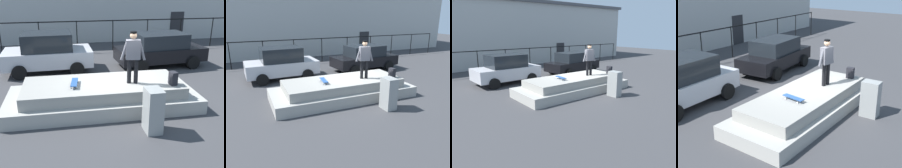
% 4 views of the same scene
% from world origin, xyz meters
% --- Properties ---
extents(ground_plane, '(60.00, 60.00, 0.00)m').
position_xyz_m(ground_plane, '(0.00, 0.00, 0.00)').
color(ground_plane, '#38383A').
extents(concrete_ledge, '(6.35, 2.48, 0.85)m').
position_xyz_m(concrete_ledge, '(-0.67, -0.39, 0.38)').
color(concrete_ledge, '#9E9B93').
rests_on(concrete_ledge, ground_plane).
extents(skateboarder, '(0.83, 0.32, 1.70)m').
position_xyz_m(skateboarder, '(0.29, -0.59, 1.83)').
color(skateboarder, black).
rests_on(skateboarder, concrete_ledge).
extents(skateboard, '(0.29, 0.81, 0.12)m').
position_xyz_m(skateboard, '(-1.61, -0.48, 0.95)').
color(skateboard, '#264C8C').
rests_on(skateboard, concrete_ledge).
extents(backpack, '(0.24, 0.31, 0.43)m').
position_xyz_m(backpack, '(1.55, -0.97, 1.07)').
color(backpack, black).
rests_on(backpack, concrete_ledge).
extents(car_silver_sedan_near, '(4.09, 2.29, 1.83)m').
position_xyz_m(car_silver_sedan_near, '(-2.64, 3.85, 0.92)').
color(car_silver_sedan_near, '#B7B7BC').
rests_on(car_silver_sedan_near, ground_plane).
extents(car_black_sedan_mid, '(4.51, 2.38, 1.65)m').
position_xyz_m(car_black_sedan_mid, '(2.83, 3.79, 0.84)').
color(car_black_sedan_mid, black).
rests_on(car_black_sedan_mid, ground_plane).
extents(utility_box, '(0.46, 0.61, 1.28)m').
position_xyz_m(utility_box, '(0.47, -2.28, 0.64)').
color(utility_box, gray).
rests_on(utility_box, ground_plane).
extents(fence_row, '(24.06, 0.06, 1.86)m').
position_xyz_m(fence_row, '(-0.00, 7.43, 1.30)').
color(fence_row, black).
rests_on(fence_row, ground_plane).
extents(warehouse_building, '(31.90, 8.82, 6.17)m').
position_xyz_m(warehouse_building, '(0.00, 14.10, 3.09)').
color(warehouse_building, '#B2B2AD').
rests_on(warehouse_building, ground_plane).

